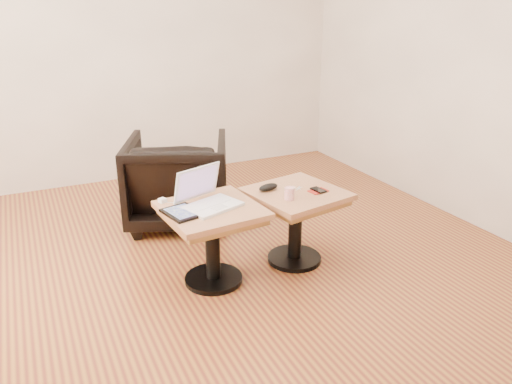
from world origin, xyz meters
name	(u,v)px	position (x,y,z in m)	size (l,w,h in m)	color
room_shell	(202,70)	(0.00, 0.00, 1.35)	(4.52, 4.52, 2.71)	maroon
side_table_left	(212,226)	(0.01, -0.06, 0.39)	(0.62, 0.62, 0.52)	black
side_table_right	(296,209)	(0.62, -0.04, 0.39)	(0.67, 0.67, 0.52)	black
laptop	(207,198)	(0.00, -0.02, 0.57)	(0.41, 0.39, 0.24)	white
tablet	(182,212)	(-0.18, -0.08, 0.53)	(0.24, 0.28, 0.02)	black
charging_adapter	(162,200)	(-0.24, 0.15, 0.54)	(0.04, 0.04, 0.03)	white
glasses_case	(268,187)	(0.46, 0.05, 0.55)	(0.15, 0.07, 0.05)	black
striped_cup	(289,194)	(0.51, -0.15, 0.56)	(0.06, 0.06, 0.08)	#E85968
earbuds_tangle	(297,188)	(0.65, 0.00, 0.53)	(0.07, 0.05, 0.01)	white
phone_on_sleeve	(318,190)	(0.75, -0.11, 0.53)	(0.14, 0.12, 0.02)	#9A0C08
armchair	(178,181)	(0.09, 0.95, 0.36)	(0.77, 0.79, 0.72)	black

